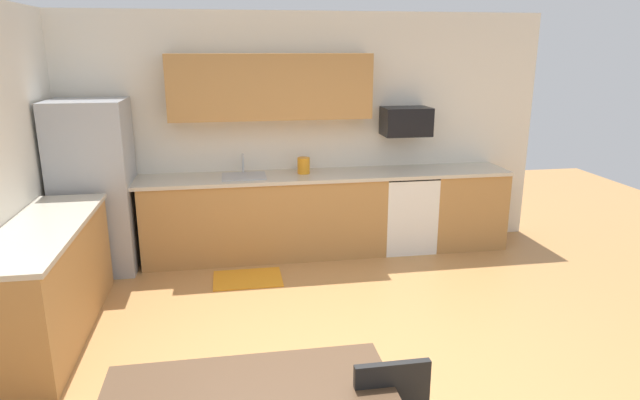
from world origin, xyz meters
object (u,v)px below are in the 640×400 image
(refrigerator, at_px, (95,187))
(oven_range, at_px, (405,211))
(microwave, at_px, (406,121))
(kettle, at_px, (304,166))

(refrigerator, distance_m, oven_range, 3.45)
(microwave, bearing_deg, oven_range, -90.00)
(refrigerator, height_order, oven_range, refrigerator)
(oven_range, relative_size, kettle, 4.55)
(refrigerator, relative_size, kettle, 9.03)
(refrigerator, bearing_deg, microwave, 3.01)
(kettle, bearing_deg, oven_range, -2.39)
(oven_range, relative_size, microwave, 1.69)
(microwave, bearing_deg, kettle, -177.61)
(microwave, xyz_separation_m, kettle, (-1.20, -0.05, -0.47))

